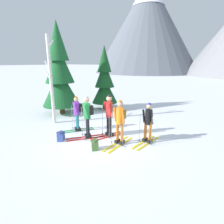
{
  "coord_description": "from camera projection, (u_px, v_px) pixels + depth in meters",
  "views": [
    {
      "loc": [
        4.11,
        -6.05,
        3.13
      ],
      "look_at": [
        0.15,
        0.41,
        1.05
      ],
      "focal_mm": 29.08,
      "sensor_mm": 36.0,
      "label": 1
    }
  ],
  "objects": [
    {
      "name": "skier_in_green",
      "position": [
        87.0,
        114.0,
        7.54
      ],
      "size": [
        1.28,
        1.45,
        1.82
      ],
      "color": "red",
      "rests_on": "ground"
    },
    {
      "name": "pine_tree_mid",
      "position": [
        105.0,
        81.0,
        12.34
      ],
      "size": [
        1.75,
        1.75,
        4.22
      ],
      "color": "#51381E",
      "rests_on": "ground"
    },
    {
      "name": "skier_in_black",
      "position": [
        148.0,
        121.0,
        7.13
      ],
      "size": [
        0.61,
        1.67,
        1.64
      ],
      "color": "yellow",
      "rests_on": "ground"
    },
    {
      "name": "skier_in_purple",
      "position": [
        77.0,
        112.0,
        8.38
      ],
      "size": [
        1.28,
        1.57,
        1.65
      ],
      "color": "green",
      "rests_on": "ground"
    },
    {
      "name": "ground_plane",
      "position": [
        104.0,
        137.0,
        7.88
      ],
      "size": [
        400.0,
        400.0,
        0.0
      ],
      "primitive_type": "plane",
      "color": "white"
    },
    {
      "name": "skier_in_orange",
      "position": [
        120.0,
        119.0,
        6.98
      ],
      "size": [
        0.61,
        1.71,
        1.77
      ],
      "color": "yellow",
      "rests_on": "ground"
    },
    {
      "name": "mountain_ridge_distant",
      "position": [
        223.0,
        18.0,
        45.18
      ],
      "size": [
        66.11,
        39.42,
        27.37
      ],
      "color": "slate",
      "rests_on": "ground"
    },
    {
      "name": "backpack_on_snow_front",
      "position": [
        61.0,
        136.0,
        7.47
      ],
      "size": [
        0.37,
        0.4,
        0.38
      ],
      "color": "#384C99",
      "rests_on": "ground"
    },
    {
      "name": "backpack_on_snow_beside",
      "position": [
        95.0,
        145.0,
        6.71
      ],
      "size": [
        0.39,
        0.4,
        0.38
      ],
      "color": "#4C7238",
      "rests_on": "ground"
    },
    {
      "name": "birch_tree_tall",
      "position": [
        51.0,
        80.0,
        9.14
      ],
      "size": [
        0.75,
        0.62,
        4.44
      ],
      "color": "silver",
      "rests_on": "ground"
    },
    {
      "name": "pine_tree_near",
      "position": [
        60.0,
        73.0,
        10.89
      ],
      "size": [
        2.26,
        2.26,
        5.46
      ],
      "color": "#51381E",
      "rests_on": "ground"
    },
    {
      "name": "skier_in_red",
      "position": [
        109.0,
        113.0,
        7.73
      ],
      "size": [
        0.93,
        1.54,
        1.83
      ],
      "color": "red",
      "rests_on": "ground"
    }
  ]
}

